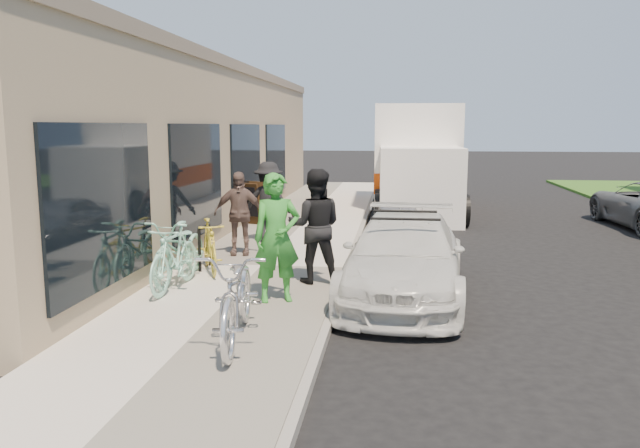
{
  "coord_description": "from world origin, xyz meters",
  "views": [
    {
      "loc": [
        0.42,
        -7.88,
        2.66
      ],
      "look_at": [
        -0.83,
        2.24,
        1.05
      ],
      "focal_mm": 35.0,
      "sensor_mm": 36.0,
      "label": 1
    }
  ],
  "objects": [
    {
      "name": "ground",
      "position": [
        0.0,
        0.0,
        0.0
      ],
      "size": [
        120.0,
        120.0,
        0.0
      ],
      "primitive_type": "plane",
      "color": "black",
      "rests_on": "ground"
    },
    {
      "name": "sidewalk",
      "position": [
        -2.0,
        3.0,
        0.07
      ],
      "size": [
        3.0,
        34.0,
        0.15
      ],
      "primitive_type": "cube",
      "color": "#BAB3A8",
      "rests_on": "ground"
    },
    {
      "name": "curb",
      "position": [
        -0.45,
        3.0,
        0.07
      ],
      "size": [
        0.12,
        34.0,
        0.13
      ],
      "primitive_type": "cube",
      "color": "gray",
      "rests_on": "ground"
    },
    {
      "name": "storefront",
      "position": [
        -5.24,
        7.99,
        2.12
      ],
      "size": [
        3.6,
        20.0,
        4.22
      ],
      "color": "tan",
      "rests_on": "ground"
    },
    {
      "name": "bike_rack",
      "position": [
        -2.94,
        2.61,
        0.61
      ],
      "size": [
        0.08,
        0.55,
        0.77
      ],
      "rotation": [
        0.0,
        0.0,
        -0.05
      ],
      "color": "black",
      "rests_on": "sidewalk"
    },
    {
      "name": "sandwich_board",
      "position": [
        -3.29,
        7.76,
        0.7
      ],
      "size": [
        0.83,
        0.83,
        1.07
      ],
      "rotation": [
        0.0,
        0.0,
        -0.33
      ],
      "color": "black",
      "rests_on": "sidewalk"
    },
    {
      "name": "sedan_white",
      "position": [
        0.56,
        1.69,
        0.64
      ],
      "size": [
        2.09,
        4.53,
        1.32
      ],
      "rotation": [
        0.0,
        0.0,
        -0.07
      ],
      "color": "silver",
      "rests_on": "ground"
    },
    {
      "name": "sedan_silver",
      "position": [
        0.46,
        5.68,
        0.51
      ],
      "size": [
        1.29,
        3.02,
        1.02
      ],
      "primitive_type": "imported",
      "rotation": [
        0.0,
        0.0,
        0.03
      ],
      "color": "#9B9BA0",
      "rests_on": "ground"
    },
    {
      "name": "moving_truck",
      "position": [
        0.97,
        11.96,
        1.46
      ],
      "size": [
        2.72,
        6.78,
        3.29
      ],
      "rotation": [
        0.0,
        0.0,
        0.03
      ],
      "color": "white",
      "rests_on": "ground"
    },
    {
      "name": "tandem_bike",
      "position": [
        -1.39,
        -1.0,
        0.72
      ],
      "size": [
        1.01,
        2.23,
        1.13
      ],
      "primitive_type": "imported",
      "rotation": [
        0.0,
        0.0,
        0.12
      ],
      "color": "silver",
      "rests_on": "sidewalk"
    },
    {
      "name": "woman_rider",
      "position": [
        -1.27,
        0.73,
        1.08
      ],
      "size": [
        0.79,
        0.66,
        1.86
      ],
      "primitive_type": "imported",
      "rotation": [
        0.0,
        0.0,
        0.37
      ],
      "color": "#2E872D",
      "rests_on": "sidewalk"
    },
    {
      "name": "man_standing",
      "position": [
        -0.87,
        1.9,
        1.07
      ],
      "size": [
        0.95,
        0.77,
        1.84
      ],
      "primitive_type": "imported",
      "rotation": [
        0.0,
        0.0,
        3.23
      ],
      "color": "black",
      "rests_on": "sidewalk"
    },
    {
      "name": "cruiser_bike_a",
      "position": [
        -2.97,
        1.17,
        0.66
      ],
      "size": [
        0.6,
        1.74,
        1.03
      ],
      "primitive_type": "imported",
      "rotation": [
        0.0,
        0.0,
        -0.07
      ],
      "color": "#92D9C0",
      "rests_on": "sidewalk"
    },
    {
      "name": "cruiser_bike_b",
      "position": [
        -3.08,
        1.75,
        0.67
      ],
      "size": [
        0.8,
        2.0,
        1.03
      ],
      "primitive_type": "imported",
      "rotation": [
        0.0,
        0.0,
        -0.06
      ],
      "color": "#92D9C0",
      "rests_on": "sidewalk"
    },
    {
      "name": "cruiser_bike_c",
      "position": [
        -2.77,
        2.38,
        0.6
      ],
      "size": [
        1.01,
        1.55,
        0.91
      ],
      "primitive_type": "imported",
      "rotation": [
        0.0,
        0.0,
        0.42
      ],
      "color": "gold",
      "rests_on": "sidewalk"
    },
    {
      "name": "bystander_a",
      "position": [
        -2.33,
        5.27,
        1.02
      ],
      "size": [
        1.21,
        0.79,
        1.75
      ],
      "primitive_type": "imported",
      "rotation": [
        0.0,
        0.0,
        3.01
      ],
      "color": "black",
      "rests_on": "sidewalk"
    },
    {
      "name": "bystander_b",
      "position": [
        -2.64,
        3.88,
        0.97
      ],
      "size": [
        1.01,
        0.55,
        1.64
      ],
      "primitive_type": "imported",
      "rotation": [
        0.0,
        0.0,
        0.16
      ],
      "color": "brown",
      "rests_on": "sidewalk"
    }
  ]
}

